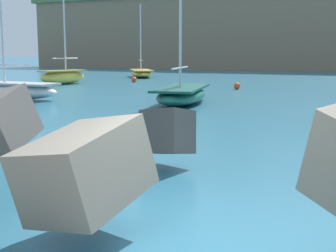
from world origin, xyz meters
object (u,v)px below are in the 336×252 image
(boat_near_left, at_px, (182,94))
(mooring_buoy_middle, at_px, (180,87))
(boat_far_left, at_px, (11,89))
(mooring_buoy_inner, at_px, (237,86))
(boat_near_centre, at_px, (63,76))
(mooring_buoy_outer, at_px, (134,79))
(boat_mid_right, at_px, (141,73))

(boat_near_left, bearing_deg, mooring_buoy_middle, 114.00)
(boat_far_left, distance_m, mooring_buoy_inner, 14.19)
(boat_near_left, xyz_separation_m, boat_near_centre, (-13.53, 8.79, 0.16))
(boat_far_left, relative_size, mooring_buoy_middle, 16.95)
(mooring_buoy_inner, bearing_deg, mooring_buoy_middle, -140.42)
(mooring_buoy_middle, bearing_deg, boat_near_centre, 171.02)
(mooring_buoy_outer, bearing_deg, boat_far_left, -86.17)
(boat_near_left, xyz_separation_m, boat_far_left, (-8.87, -1.57, 0.05))
(boat_near_left, bearing_deg, boat_mid_right, 122.58)
(boat_near_left, distance_m, mooring_buoy_middle, 7.84)
(boat_far_left, relative_size, mooring_buoy_inner, 16.95)
(boat_near_centre, bearing_deg, mooring_buoy_middle, -8.98)
(mooring_buoy_outer, bearing_deg, boat_near_centre, -129.57)
(boat_near_left, height_order, mooring_buoy_middle, boat_near_left)
(boat_near_centre, height_order, mooring_buoy_middle, boat_near_centre)
(boat_mid_right, relative_size, mooring_buoy_inner, 15.87)
(boat_near_left, relative_size, boat_near_centre, 0.80)
(boat_far_left, xyz_separation_m, mooring_buoy_inner, (8.69, 11.21, -0.28))
(boat_near_centre, relative_size, mooring_buoy_outer, 18.14)
(boat_mid_right, xyz_separation_m, mooring_buoy_outer, (2.91, -6.77, -0.22))
(boat_near_centre, distance_m, mooring_buoy_middle, 10.48)
(boat_near_left, distance_m, boat_mid_right, 23.73)
(mooring_buoy_middle, height_order, mooring_buoy_outer, same)
(boat_near_left, height_order, mooring_buoy_inner, boat_near_left)
(boat_far_left, bearing_deg, boat_near_centre, 114.19)
(boat_near_left, bearing_deg, boat_near_centre, 146.98)
(boat_near_left, relative_size, mooring_buoy_middle, 14.59)
(mooring_buoy_inner, xyz_separation_m, mooring_buoy_outer, (-9.68, 3.58, 0.00))
(boat_mid_right, relative_size, mooring_buoy_middle, 15.87)
(boat_mid_right, distance_m, mooring_buoy_outer, 7.37)
(boat_far_left, relative_size, mooring_buoy_outer, 16.95)
(boat_mid_right, bearing_deg, boat_far_left, -79.74)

